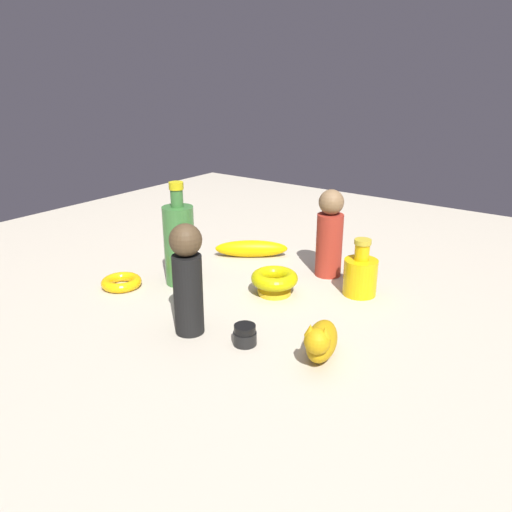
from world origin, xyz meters
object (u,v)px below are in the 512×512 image
bottle_tall (179,243)px  person_figure_adult (330,234)px  bottle_short (360,274)px  cat_figurine (321,340)px  person_figure_child (187,278)px  nail_polish_jar (245,335)px  bowl (275,280)px  bangle (121,282)px  banana (251,249)px

bottle_tall → person_figure_adult: size_ratio=1.13×
bottle_short → person_figure_adult: person_figure_adult is taller
cat_figurine → person_figure_adult: size_ratio=0.68×
cat_figurine → person_figure_child: size_ratio=0.67×
cat_figurine → nail_polish_jar: (-0.04, 0.14, -0.02)m
bottle_tall → cat_figurine: bearing=-102.9°
nail_polish_jar → bowl: bearing=20.6°
person_figure_adult → bottle_short: bearing=-117.8°
bangle → bottle_tall: (0.10, -0.09, 0.09)m
nail_polish_jar → bangle: bearing=84.6°
bangle → person_figure_adult: (0.35, -0.35, 0.09)m
bottle_short → nail_polish_jar: bearing=167.5°
bottle_tall → bangle: bearing=137.2°
banana → nail_polish_jar: 0.46m
person_figure_child → bottle_short: bearing=-27.9°
person_figure_adult → person_figure_child: person_figure_child is taller
bottle_tall → nail_polish_jar: 0.34m
bottle_short → bowl: 0.19m
bowl → person_figure_child: person_figure_child is taller
bangle → bottle_tall: bearing=-42.8°
bottle_short → bottle_tall: size_ratio=0.54×
person_figure_child → banana: bearing=20.9°
nail_polish_jar → person_figure_child: (-0.03, 0.11, 0.09)m
bottle_short → bowl: bearing=125.4°
bangle → person_figure_child: bearing=-102.7°
bottle_tall → bottle_short: bearing=-62.8°
bowl → cat_figurine: bearing=-129.4°
bottle_short → banana: (0.05, 0.34, -0.03)m
bangle → cat_figurine: size_ratio=0.63×
bowl → nail_polish_jar: 0.23m
bottle_short → bottle_tall: 0.42m
cat_figurine → banana: (0.34, 0.40, -0.01)m
bottle_short → bangle: bearing=122.1°
person_figure_adult → banana: person_figure_adult is taller
bottle_short → bangle: (-0.29, 0.46, -0.04)m
bottle_short → bangle: size_ratio=1.40×
bowl → person_figure_child: 0.26m
cat_figurine → bottle_tall: size_ratio=0.60×
nail_polish_jar → person_figure_child: size_ratio=0.20×
bangle → cat_figurine: bearing=-89.8°
nail_polish_jar → cat_figurine: bearing=-73.8°
bowl → person_figure_adult: size_ratio=0.49×
cat_figurine → banana: 0.53m
bottle_short → bottle_tall: bearing=117.2°
cat_figurine → nail_polish_jar: size_ratio=3.34×
banana → person_figure_child: person_figure_child is taller
nail_polish_jar → person_figure_adult: bearing=5.8°
bottle_tall → person_figure_child: size_ratio=1.11×
bowl → nail_polish_jar: (-0.22, -0.08, -0.01)m
banana → person_figure_child: 0.44m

